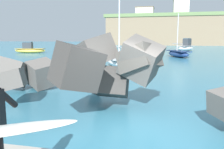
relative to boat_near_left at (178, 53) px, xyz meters
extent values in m
plane|color=teal|center=(-2.56, -26.26, -0.48)|extent=(400.00, 400.00, 0.00)
cube|color=#605B56|center=(-7.06, -24.92, 0.50)|extent=(1.24, 1.17, 0.86)
cube|color=#3D3A38|center=(-4.23, -25.91, 1.12)|extent=(1.72, 1.59, 1.50)
cube|color=slate|center=(-8.11, -21.71, 0.11)|extent=(1.11, 1.08, 1.19)
cube|color=#605B56|center=(-4.23, -24.17, 1.42)|extent=(1.76, 1.56, 1.42)
cube|color=#605B56|center=(-4.99, -22.05, -0.01)|extent=(0.94, 0.80, 0.80)
cube|color=#605B56|center=(-8.84, -22.63, 0.39)|extent=(1.79, 1.61, 1.69)
cube|color=#605B56|center=(-2.60, -24.46, 1.23)|extent=(1.63, 1.51, 1.71)
cube|color=#605B56|center=(-7.47, -22.10, 0.28)|extent=(1.69, 1.81, 1.51)
cube|color=#4C4944|center=(-2.64, -24.44, 1.24)|extent=(1.59, 1.52, 1.19)
cube|color=#3D3A38|center=(-3.65, -24.03, 0.36)|extent=(1.23, 1.40, 1.32)
cylinder|color=black|center=(-3.99, -29.23, 1.08)|extent=(0.20, 0.53, 0.41)
ellipsoid|color=navy|center=(0.00, 0.00, -0.06)|extent=(3.37, 5.59, 0.84)
cube|color=navy|center=(0.00, 0.00, 0.32)|extent=(3.10, 5.14, 0.10)
cylinder|color=silver|center=(-0.14, 0.37, 2.77)|extent=(0.12, 0.12, 4.83)
cylinder|color=silver|center=(-0.14, 0.37, 1.26)|extent=(1.20, 3.05, 0.08)
ellipsoid|color=white|center=(-5.73, -12.07, -0.08)|extent=(3.52, 5.42, 0.80)
cube|color=#ACACAC|center=(-5.73, -12.07, 0.28)|extent=(3.24, 4.98, 0.10)
cylinder|color=silver|center=(-5.59, -12.42, 3.12)|extent=(0.12, 0.12, 5.61)
cylinder|color=silver|center=(-5.59, -12.42, 1.22)|extent=(1.18, 2.89, 0.08)
ellipsoid|color=#EAC64C|center=(-24.14, 3.82, -0.11)|extent=(5.37, 2.59, 0.75)
cube|color=#AF9539|center=(-24.14, 3.82, 0.23)|extent=(4.94, 2.38, 0.10)
cube|color=#33383D|center=(-24.52, 3.74, 0.78)|extent=(1.71, 1.23, 1.03)
cube|color=#334C5B|center=(-24.52, 3.74, 1.36)|extent=(1.54, 1.11, 0.12)
ellipsoid|color=white|center=(2.46, 17.04, 0.04)|extent=(4.31, 5.74, 1.03)
cube|color=#ACACAC|center=(2.46, 17.04, 0.51)|extent=(3.96, 5.28, 0.10)
cube|color=#33383D|center=(2.66, 17.40, 1.24)|extent=(1.80, 2.00, 1.37)
cube|color=#334C5B|center=(2.66, 17.40, 1.98)|extent=(1.62, 1.80, 0.12)
cube|color=#847056|center=(13.02, 70.83, 4.75)|extent=(73.49, 31.12, 10.46)
cube|color=#667F4C|center=(13.02, 70.83, 10.58)|extent=(74.96, 31.74, 1.20)
cube|color=silver|center=(4.12, 63.52, 13.72)|extent=(5.43, 6.34, 5.09)
cube|color=#66564C|center=(4.12, 63.52, 16.42)|extent=(5.70, 6.66, 0.30)
cube|color=beige|center=(3.57, 63.24, 13.97)|extent=(4.71, 7.93, 5.59)
cube|color=beige|center=(-10.97, 78.86, 13.56)|extent=(7.87, 7.78, 4.78)
cube|color=#66564C|center=(-10.97, 78.86, 16.10)|extent=(8.26, 8.17, 0.30)
camera|label=1|loc=(-1.87, -31.99, 1.90)|focal=37.27mm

